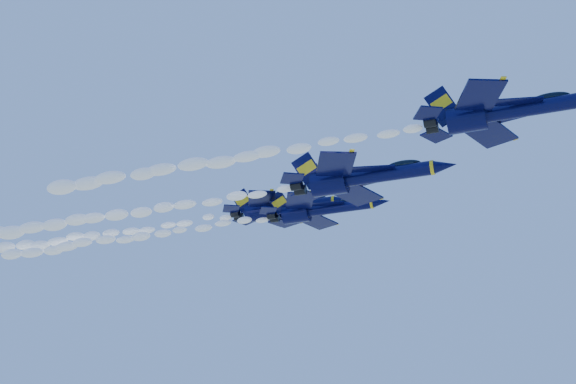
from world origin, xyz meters
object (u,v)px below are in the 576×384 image
(jet_second, at_px, (362,177))
(jet_third, at_px, (320,209))
(jet_fourth, at_px, (283,208))
(jet_lead, at_px, (503,112))

(jet_second, relative_size, jet_third, 1.11)
(jet_third, relative_size, jet_fourth, 0.97)
(jet_second, xyz_separation_m, jet_third, (-8.65, 14.27, 3.34))
(jet_lead, xyz_separation_m, jet_fourth, (-28.47, 23.37, 4.26))
(jet_lead, height_order, jet_second, jet_lead)
(jet_third, distance_m, jet_fourth, 5.79)
(jet_second, height_order, jet_third, jet_third)
(jet_lead, bearing_deg, jet_third, 136.83)
(jet_second, distance_m, jet_fourth, 21.75)
(jet_lead, height_order, jet_third, jet_third)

